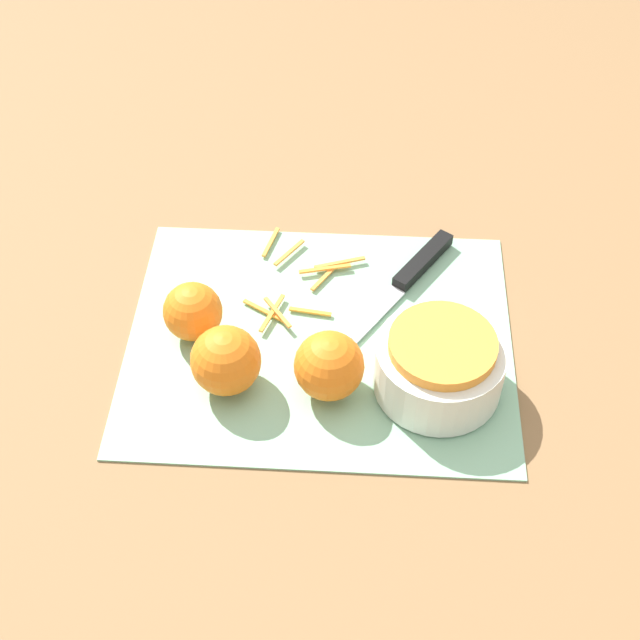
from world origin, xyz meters
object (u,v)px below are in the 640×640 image
bowl_speckled (440,364)px  knife (412,273)px  orange_left (226,361)px  orange_right (329,366)px  orange_back (192,314)px

bowl_speckled → knife: bearing=-81.3°
knife → orange_left: size_ratio=2.78×
orange_right → orange_back: (0.17, -0.07, -0.00)m
knife → orange_right: bearing=6.6°
orange_back → knife: bearing=-156.9°
knife → bowl_speckled: bearing=42.9°
bowl_speckled → orange_right: bearing=5.0°
knife → orange_right: orange_right is taller
orange_left → bowl_speckled: bearing=-177.6°
orange_left → orange_back: bearing=-55.7°
bowl_speckled → orange_left: (0.24, 0.01, 0.00)m
bowl_speckled → knife: bowl_speckled is taller
knife → orange_left: 0.28m
knife → orange_left: (0.21, 0.18, 0.03)m
orange_left → orange_right: size_ratio=1.01×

